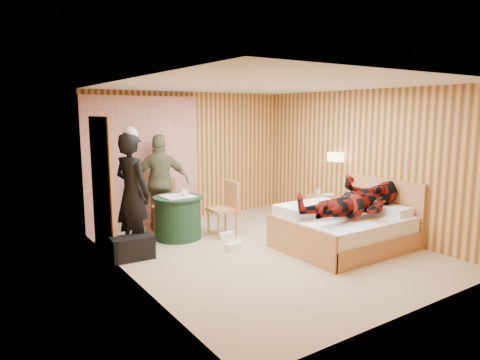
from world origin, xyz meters
TOP-DOWN VIEW (x-y plane):
  - floor at (0.00, 0.00)m, footprint 4.20×5.00m
  - ceiling at (0.00, 0.00)m, footprint 4.20×5.00m
  - wall_back at (0.00, 2.50)m, footprint 4.20×0.02m
  - wall_left at (-2.10, 0.00)m, footprint 0.02×5.00m
  - wall_right at (2.10, 0.00)m, footprint 0.02×5.00m
  - curtain at (-1.00, 2.43)m, footprint 2.20×0.08m
  - doorway at (-2.06, 1.40)m, footprint 0.06×0.90m
  - wall_lamp at (1.92, 0.45)m, footprint 0.26×0.24m
  - bed at (1.13, -0.53)m, footprint 1.94×1.48m
  - nightstand at (1.88, 0.69)m, footprint 0.41×0.56m
  - round_table at (-0.83, 1.35)m, footprint 0.82×0.82m
  - chair_far at (-0.80, 2.00)m, footprint 0.55×0.55m
  - chair_near at (-0.05, 1.08)m, footprint 0.43×0.43m
  - duffel_bag at (-1.85, 0.76)m, footprint 0.62×0.35m
  - sneaker_left at (-0.18, 0.86)m, footprint 0.27×0.12m
  - sneaker_right at (-0.41, 0.27)m, footprint 0.29×0.14m
  - woman_standing at (-1.70, 1.08)m, footprint 0.63×0.77m
  - man_at_table at (-0.83, 2.04)m, footprint 1.09×0.76m
  - man_on_bed at (1.15, -0.76)m, footprint 0.86×0.67m
  - book_lower at (1.88, 0.64)m, footprint 0.17×0.22m
  - book_upper at (1.88, 0.64)m, footprint 0.25×0.28m
  - cup_nightstand at (1.88, 0.82)m, footprint 0.10×0.10m
  - cup_table at (-0.73, 1.30)m, footprint 0.16×0.16m

SIDE VIEW (x-z plane):
  - floor at x=0.00m, z-range -0.01..0.01m
  - sneaker_left at x=-0.18m, z-range 0.00..0.12m
  - sneaker_right at x=-0.41m, z-range 0.00..0.12m
  - duffel_bag at x=-1.85m, z-range 0.00..0.34m
  - nightstand at x=1.88m, z-range 0.01..0.55m
  - bed at x=1.13m, z-range -0.21..0.80m
  - round_table at x=-0.83m, z-range 0.00..0.73m
  - chair_far at x=-0.80m, z-range 0.07..1.00m
  - chair_near at x=-0.05m, z-range 0.08..1.02m
  - book_lower at x=1.88m, z-range 0.54..0.56m
  - book_upper at x=1.88m, z-range 0.56..0.58m
  - cup_nightstand at x=1.88m, z-range 0.54..0.64m
  - cup_table at x=-0.73m, z-range 0.73..0.83m
  - man_at_table at x=-0.83m, z-range 0.00..1.72m
  - woman_standing at x=-1.70m, z-range 0.00..1.82m
  - man_on_bed at x=1.15m, z-range 0.05..1.82m
  - doorway at x=-2.06m, z-range 0.00..2.05m
  - curtain at x=-1.00m, z-range 0.00..2.40m
  - wall_back at x=0.00m, z-range 0.00..2.50m
  - wall_left at x=-2.10m, z-range 0.00..2.50m
  - wall_right at x=2.10m, z-range 0.00..2.50m
  - wall_lamp at x=1.92m, z-range 1.22..1.38m
  - ceiling at x=0.00m, z-range 2.50..2.50m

